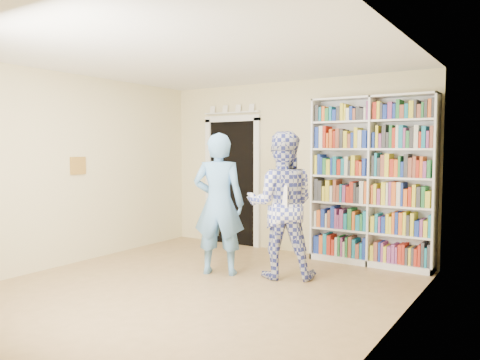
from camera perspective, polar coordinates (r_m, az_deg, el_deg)
name	(u,v)px	position (r m, az deg, el deg)	size (l,w,h in m)	color
floor	(191,291)	(5.59, -6.02, -13.29)	(5.00, 5.00, 0.00)	olive
ceiling	(189,54)	(5.44, -6.23, 15.00)	(5.00, 5.00, 0.00)	white
wall_back	(290,167)	(7.45, 6.17, 1.58)	(4.50, 4.50, 0.00)	beige
wall_left	(65,170)	(6.99, -20.53, 1.20)	(5.00, 5.00, 0.00)	beige
wall_right	(390,183)	(4.29, 17.79, -0.30)	(5.00, 5.00, 0.00)	beige
bookshelf	(371,181)	(6.80, 15.73, -0.07)	(1.72, 0.32, 2.37)	white
doorway	(232,176)	(8.00, -0.94, 0.54)	(1.10, 0.08, 2.43)	black
wall_art	(78,166)	(7.10, -19.14, 1.67)	(0.03, 0.25, 0.25)	brown
man_blue	(219,204)	(6.11, -2.61, -2.93)	(0.67, 0.44, 1.85)	#619CD7
man_plaid	(281,205)	(5.97, 5.06, -3.03)	(0.90, 0.70, 1.86)	#343E9F
paper_sheet	(280,198)	(5.71, 4.87, -2.18)	(0.22, 0.01, 0.31)	white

